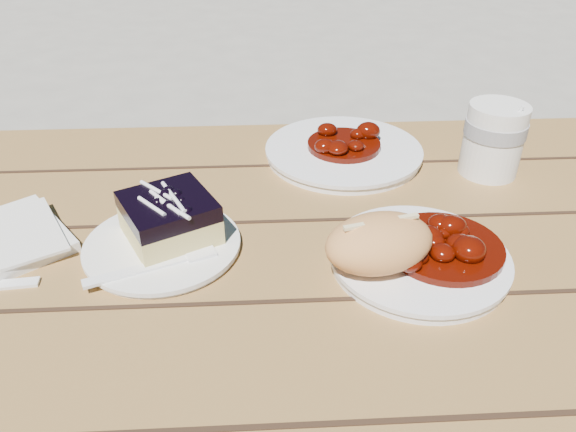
{
  "coord_description": "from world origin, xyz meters",
  "views": [
    {
      "loc": [
        0.04,
        -0.55,
        1.17
      ],
      "look_at": [
        0.07,
        0.0,
        0.81
      ],
      "focal_mm": 35.0,
      "sensor_mm": 36.0,
      "label": 1
    }
  ],
  "objects": [
    {
      "name": "picnic_table",
      "position": [
        0.0,
        -0.0,
        0.59
      ],
      "size": [
        2.0,
        1.55,
        0.75
      ],
      "color": "brown",
      "rests_on": "ground"
    },
    {
      "name": "main_plate",
      "position": [
        0.22,
        -0.02,
        0.76
      ],
      "size": [
        0.21,
        0.21,
        0.02
      ],
      "primitive_type": "cylinder",
      "color": "white",
      "rests_on": "picnic_table"
    },
    {
      "name": "goulash_stew",
      "position": [
        0.25,
        -0.02,
        0.79
      ],
      "size": [
        0.14,
        0.14,
        0.04
      ],
      "primitive_type": null,
      "color": "#4B0B02",
      "rests_on": "main_plate"
    },
    {
      "name": "bread_roll",
      "position": [
        0.17,
        -0.04,
        0.8
      ],
      "size": [
        0.14,
        0.11,
        0.07
      ],
      "primitive_type": "ellipsoid",
      "rotation": [
        0.0,
        0.0,
        0.25
      ],
      "color": "#DC9754",
      "rests_on": "main_plate"
    },
    {
      "name": "dessert_plate",
      "position": [
        -0.09,
        0.02,
        0.76
      ],
      "size": [
        0.19,
        0.19,
        0.01
      ],
      "primitive_type": "cylinder",
      "color": "white",
      "rests_on": "picnic_table"
    },
    {
      "name": "blueberry_cake",
      "position": [
        -0.08,
        0.04,
        0.79
      ],
      "size": [
        0.14,
        0.14,
        0.06
      ],
      "rotation": [
        0.0,
        0.0,
        0.48
      ],
      "color": "#DAC977",
      "rests_on": "dessert_plate"
    },
    {
      "name": "fork_dessert",
      "position": [
        -0.11,
        -0.03,
        0.76
      ],
      "size": [
        0.16,
        0.08,
        0.0
      ],
      "primitive_type": null,
      "rotation": [
        0.0,
        0.0,
        -1.19
      ],
      "color": "white",
      "rests_on": "dessert_plate"
    },
    {
      "name": "coffee_cup",
      "position": [
        0.39,
        0.2,
        0.8
      ],
      "size": [
        0.09,
        0.09,
        0.11
      ],
      "primitive_type": "cylinder",
      "color": "white",
      "rests_on": "picnic_table"
    },
    {
      "name": "second_plate",
      "position": [
        0.17,
        0.27,
        0.76
      ],
      "size": [
        0.25,
        0.25,
        0.02
      ],
      "primitive_type": "cylinder",
      "color": "white",
      "rests_on": "picnic_table"
    },
    {
      "name": "second_stew",
      "position": [
        0.17,
        0.27,
        0.79
      ],
      "size": [
        0.12,
        0.12,
        0.04
      ],
      "primitive_type": null,
      "color": "#4B0B02",
      "rests_on": "second_plate"
    }
  ]
}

